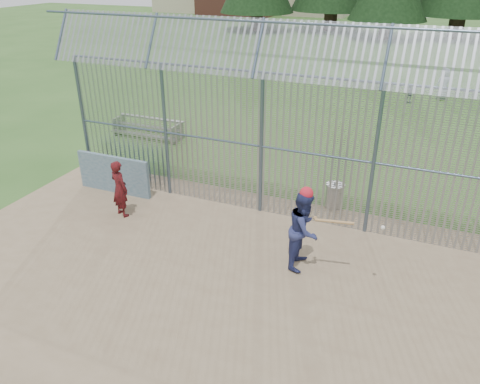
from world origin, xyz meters
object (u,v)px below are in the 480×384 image
at_px(bleacher, 148,127).
at_px(onlooker, 120,189).
at_px(dugout_wall, 114,174).
at_px(batter, 304,230).
at_px(trash_can, 334,195).

bearing_deg(bleacher, onlooker, -63.57).
bearing_deg(dugout_wall, bleacher, 111.47).
bearing_deg(batter, onlooker, 86.22).
bearing_deg(batter, dugout_wall, 76.92).
relative_size(batter, trash_can, 2.33).
distance_m(dugout_wall, onlooker, 1.59).
bearing_deg(onlooker, dugout_wall, -26.46).
distance_m(trash_can, bleacher, 8.98).
height_order(onlooker, bleacher, onlooker).
distance_m(onlooker, bleacher, 6.67).
distance_m(batter, bleacher, 10.50).
bearing_deg(dugout_wall, trash_can, 14.32).
bearing_deg(batter, bleacher, 53.02).
relative_size(onlooker, bleacher, 0.55).
xyz_separation_m(onlooker, bleacher, (-2.96, 5.96, -0.44)).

